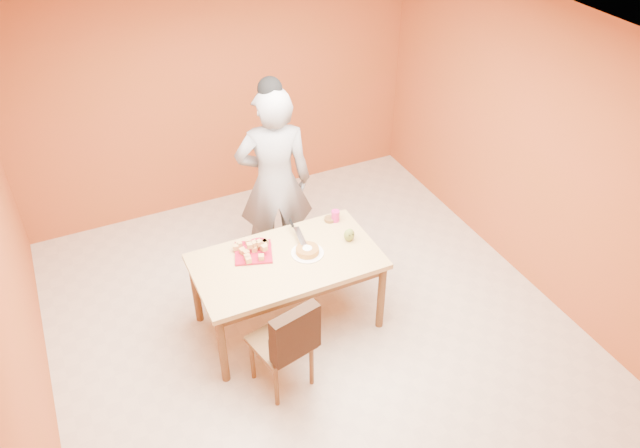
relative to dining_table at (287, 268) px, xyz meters
name	(u,v)px	position (x,y,z in m)	size (l,w,h in m)	color
floor	(315,334)	(0.16, -0.24, -0.67)	(5.00, 5.00, 0.00)	beige
ceiling	(314,46)	(0.16, -0.24, 2.03)	(5.00, 5.00, 0.00)	white
wall_back	(218,91)	(0.16, 2.26, 0.68)	(4.50, 4.50, 0.00)	#B54F29
wall_left	(6,298)	(-2.09, -0.24, 0.68)	(5.00, 5.00, 0.00)	#B54F29
wall_right	(540,152)	(2.41, -0.24, 0.68)	(5.00, 5.00, 0.00)	#B54F29
dining_table	(287,268)	(0.00, 0.00, 0.00)	(1.60, 0.90, 0.76)	#D8C371
dining_chair	(282,341)	(-0.31, -0.62, -0.17)	(0.53, 0.59, 0.95)	brown
pastry_pile	(253,247)	(-0.23, 0.20, 0.16)	(0.29, 0.29, 0.09)	tan
person	(275,183)	(0.24, 0.84, 0.32)	(0.72, 0.47, 1.97)	gray
pastry_platter	(253,252)	(-0.23, 0.20, 0.10)	(0.32, 0.32, 0.02)	maroon
red_dinner_plate	(259,246)	(-0.15, 0.27, 0.10)	(0.22, 0.22, 0.01)	maroon
white_cake_plate	(307,253)	(0.20, -0.01, 0.10)	(0.29, 0.29, 0.01)	white
sponge_cake	(307,250)	(0.20, -0.01, 0.13)	(0.20, 0.20, 0.05)	#CA8334
cake_server	(300,236)	(0.21, 0.17, 0.16)	(0.05, 0.28, 0.01)	silver
egg_ornament	(349,235)	(0.61, 0.01, 0.16)	(0.10, 0.08, 0.12)	olive
magenta_glass	(335,216)	(0.63, 0.33, 0.15)	(0.08, 0.08, 0.11)	#C71D70
checker_tin	(330,219)	(0.58, 0.35, 0.11)	(0.10, 0.10, 0.03)	#3A1D0F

